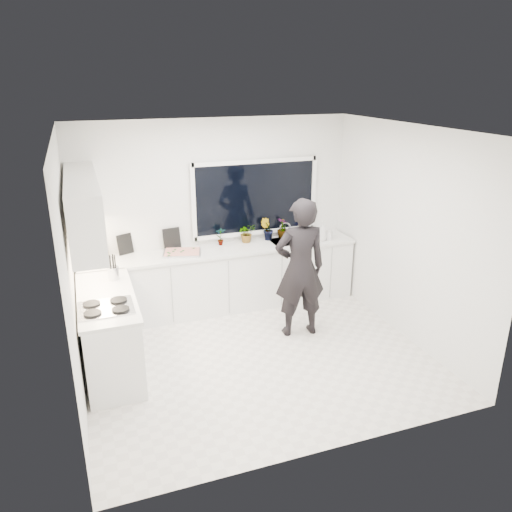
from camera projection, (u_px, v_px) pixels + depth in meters
name	position (u px, v px, depth m)	size (l,w,h in m)	color
floor	(257.00, 357.00, 6.10)	(4.00, 3.50, 0.02)	beige
wall_back	(216.00, 214.00, 7.20)	(4.00, 0.02, 2.70)	white
wall_left	(69.00, 275.00, 5.00)	(0.02, 3.50, 2.70)	white
wall_right	(407.00, 234.00, 6.28)	(0.02, 3.50, 2.70)	white
ceiling	(257.00, 129.00, 5.17)	(4.00, 3.50, 0.02)	white
window	(255.00, 198.00, 7.29)	(1.80, 0.02, 1.00)	black
base_cabinets_back	(223.00, 280.00, 7.23)	(3.92, 0.58, 0.88)	white
base_cabinets_left	(110.00, 333.00, 5.73)	(0.58, 1.60, 0.88)	white
countertop_back	(222.00, 250.00, 7.07)	(3.94, 0.62, 0.04)	silver
countertop_left	(106.00, 297.00, 5.57)	(0.62, 1.60, 0.04)	silver
upper_cabinets	(84.00, 208.00, 5.52)	(0.34, 2.10, 0.70)	white
sink	(290.00, 244.00, 7.42)	(0.58, 0.42, 0.14)	silver
faucet	(285.00, 230.00, 7.54)	(0.03, 0.03, 0.22)	silver
stovetop	(106.00, 307.00, 5.24)	(0.56, 0.48, 0.03)	black
person	(300.00, 268.00, 6.35)	(0.67, 0.44, 1.83)	black
pizza_tray	(182.00, 253.00, 6.85)	(0.51, 0.38, 0.03)	silver
pizza	(182.00, 252.00, 6.85)	(0.47, 0.33, 0.01)	#BD4219
watering_can	(304.00, 232.00, 7.62)	(0.14, 0.14, 0.13)	#1620D2
paper_towel_roll	(89.00, 252.00, 6.54)	(0.11, 0.11, 0.26)	white
knife_block	(102.00, 251.00, 6.64)	(0.13, 0.10, 0.22)	#A36E4B
utensil_crock	(114.00, 273.00, 5.98)	(0.13, 0.13, 0.16)	#ABABAF
picture_frame_large	(125.00, 244.00, 6.82)	(0.22, 0.02, 0.28)	black
picture_frame_small	(172.00, 238.00, 7.02)	(0.25, 0.02, 0.30)	black
herb_plants	(259.00, 231.00, 7.35)	(1.16, 0.24, 0.33)	#26662D
soap_bottles	(324.00, 232.00, 7.38)	(0.25, 0.16, 0.30)	#D8BF66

